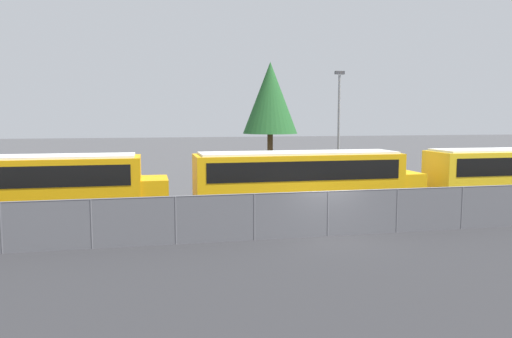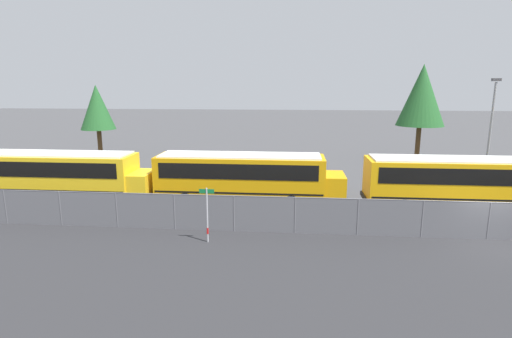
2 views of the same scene
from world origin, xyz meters
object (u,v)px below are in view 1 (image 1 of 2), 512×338
(light_pole, at_px, (339,126))
(tree_0, at_px, (270,98))
(school_bus_2, at_px, (29,184))
(school_bus_3, at_px, (303,178))

(light_pole, height_order, tree_0, tree_0)
(school_bus_2, bearing_deg, light_pole, 21.06)
(school_bus_2, xyz_separation_m, light_pole, (16.96, 6.53, 2.35))
(school_bus_2, bearing_deg, tree_0, 45.48)
(school_bus_2, distance_m, light_pole, 18.33)
(school_bus_3, relative_size, tree_0, 1.26)
(school_bus_3, xyz_separation_m, tree_0, (2.03, 14.95, 4.39))
(school_bus_3, bearing_deg, school_bus_2, 179.23)
(school_bus_3, distance_m, light_pole, 8.38)
(school_bus_2, xyz_separation_m, tree_0, (14.54, 14.78, 4.39))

